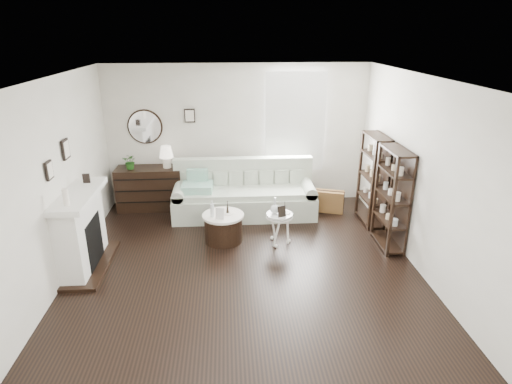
{
  "coord_description": "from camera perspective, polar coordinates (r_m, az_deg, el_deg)",
  "views": [
    {
      "loc": [
        -0.21,
        -5.37,
        3.27
      ],
      "look_at": [
        0.22,
        0.8,
        0.91
      ],
      "focal_mm": 30.0,
      "sensor_mm": 36.0,
      "label": 1
    }
  ],
  "objects": [
    {
      "name": "room",
      "position": [
        8.29,
        2.67,
        9.21
      ],
      "size": [
        5.5,
        5.5,
        5.5
      ],
      "color": "black",
      "rests_on": "ground"
    },
    {
      "name": "fireplace",
      "position": [
        6.63,
        -22.17,
        -5.09
      ],
      "size": [
        0.5,
        1.4,
        1.84
      ],
      "color": "white",
      "rests_on": "ground"
    },
    {
      "name": "shelf_unit_far",
      "position": [
        7.77,
        15.34,
        1.59
      ],
      "size": [
        0.3,
        0.8,
        1.6
      ],
      "color": "black",
      "rests_on": "ground"
    },
    {
      "name": "shelf_unit_near",
      "position": [
        6.98,
        17.65,
        -0.85
      ],
      "size": [
        0.3,
        0.8,
        1.6
      ],
      "color": "black",
      "rests_on": "ground"
    },
    {
      "name": "sofa",
      "position": [
        8.01,
        -1.6,
        -0.62
      ],
      "size": [
        2.61,
        0.9,
        1.01
      ],
      "color": "#AFB9A5",
      "rests_on": "ground"
    },
    {
      "name": "quilt",
      "position": [
        7.81,
        -7.84,
        0.63
      ],
      "size": [
        0.57,
        0.47,
        0.14
      ],
      "primitive_type": "cube",
      "rotation": [
        0.0,
        0.0,
        -0.05
      ],
      "color": "#23815F",
      "rests_on": "sofa"
    },
    {
      "name": "suitcase",
      "position": [
        8.25,
        9.44,
        -1.21
      ],
      "size": [
        0.65,
        0.39,
        0.41
      ],
      "primitive_type": "cube",
      "rotation": [
        0.0,
        0.0,
        -0.31
      ],
      "color": "brown",
      "rests_on": "ground"
    },
    {
      "name": "dresser",
      "position": [
        8.48,
        -13.94,
        0.51
      ],
      "size": [
        1.23,
        0.53,
        0.82
      ],
      "color": "black",
      "rests_on": "ground"
    },
    {
      "name": "table_lamp",
      "position": [
        8.23,
        -11.85,
        4.61
      ],
      "size": [
        0.28,
        0.28,
        0.42
      ],
      "primitive_type": null,
      "rotation": [
        0.0,
        0.0,
        0.07
      ],
      "color": "beige",
      "rests_on": "dresser"
    },
    {
      "name": "potted_plant",
      "position": [
        8.32,
        -16.4,
        3.92
      ],
      "size": [
        0.3,
        0.28,
        0.29
      ],
      "primitive_type": "imported",
      "rotation": [
        0.0,
        0.0,
        -0.19
      ],
      "color": "#205518",
      "rests_on": "dresser"
    },
    {
      "name": "drum_table",
      "position": [
        7.03,
        -4.37,
        -4.73
      ],
      "size": [
        0.68,
        0.68,
        0.47
      ],
      "rotation": [
        0.0,
        0.0,
        -0.12
      ],
      "color": "black",
      "rests_on": "ground"
    },
    {
      "name": "pedestal_table",
      "position": [
        6.84,
        3.15,
        -3.25
      ],
      "size": [
        0.43,
        0.43,
        0.52
      ],
      "rotation": [
        0.0,
        0.0,
        -0.41
      ],
      "color": "white",
      "rests_on": "ground"
    },
    {
      "name": "eiffel_drum",
      "position": [
        6.94,
        -3.82,
        -2.1
      ],
      "size": [
        0.13,
        0.13,
        0.19
      ],
      "primitive_type": null,
      "rotation": [
        0.0,
        0.0,
        0.19
      ],
      "color": "black",
      "rests_on": "drum_table"
    },
    {
      "name": "bottle_drum",
      "position": [
        6.82,
        -5.87,
        -2.25
      ],
      "size": [
        0.06,
        0.06,
        0.27
      ],
      "primitive_type": "cylinder",
      "color": "silver",
      "rests_on": "drum_table"
    },
    {
      "name": "card_frame_drum",
      "position": [
        6.75,
        -4.84,
        -2.9
      ],
      "size": [
        0.14,
        0.08,
        0.18
      ],
      "primitive_type": "cube",
      "rotation": [
        -0.21,
        0.0,
        -0.26
      ],
      "color": "silver",
      "rests_on": "drum_table"
    },
    {
      "name": "eiffel_ped",
      "position": [
        6.82,
        3.85,
        -2.14
      ],
      "size": [
        0.12,
        0.12,
        0.17
      ],
      "primitive_type": null,
      "rotation": [
        0.0,
        0.0,
        -0.18
      ],
      "color": "black",
      "rests_on": "pedestal_table"
    },
    {
      "name": "flask_ped",
      "position": [
        6.78,
        2.53,
        -1.82
      ],
      "size": [
        0.15,
        0.15,
        0.27
      ],
      "primitive_type": null,
      "color": "silver",
      "rests_on": "pedestal_table"
    },
    {
      "name": "card_frame_ped",
      "position": [
        6.69,
        3.45,
        -2.6
      ],
      "size": [
        0.14,
        0.09,
        0.18
      ],
      "primitive_type": "cube",
      "rotation": [
        -0.21,
        0.0,
        0.3
      ],
      "color": "black",
      "rests_on": "pedestal_table"
    }
  ]
}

